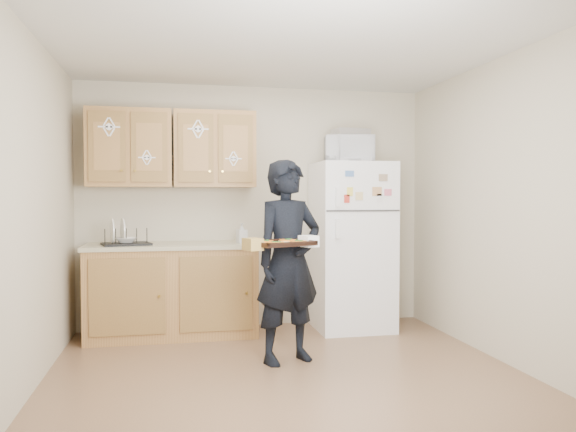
{
  "coord_description": "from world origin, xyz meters",
  "views": [
    {
      "loc": [
        -0.84,
        -4.05,
        1.36
      ],
      "look_at": [
        0.08,
        0.45,
        1.2
      ],
      "focal_mm": 35.0,
      "sensor_mm": 36.0,
      "label": 1
    }
  ],
  "objects": [
    {
      "name": "base_cabinet",
      "position": [
        -0.85,
        1.48,
        0.43
      ],
      "size": [
        1.6,
        0.6,
        0.86
      ],
      "primitive_type": "cube",
      "color": "brown",
      "rests_on": "floor"
    },
    {
      "name": "pizza_front_right",
      "position": [
        0.09,
        0.12,
        1.01
      ],
      "size": [
        0.15,
        0.15,
        0.02
      ],
      "primitive_type": "cylinder",
      "color": "orange",
      "rests_on": "baking_tray"
    },
    {
      "name": "cereal_box",
      "position": [
        1.47,
        1.67,
        0.16
      ],
      "size": [
        0.2,
        0.07,
        0.32
      ],
      "primitive_type": "cube",
      "color": "gold",
      "rests_on": "floor"
    },
    {
      "name": "baking_tray",
      "position": [
        -0.03,
        0.15,
        0.99
      ],
      "size": [
        0.54,
        0.47,
        0.04
      ],
      "primitive_type": "cube",
      "rotation": [
        0.0,
        0.0,
        0.38
      ],
      "color": "black",
      "rests_on": "person"
    },
    {
      "name": "wall_back",
      "position": [
        0.0,
        1.8,
        1.25
      ],
      "size": [
        3.6,
        0.04,
        2.5
      ],
      "primitive_type": "cube",
      "color": "#C0B59C",
      "rests_on": "floor"
    },
    {
      "name": "foil_pan",
      "position": [
        0.93,
        1.41,
        2.0
      ],
      "size": [
        0.37,
        0.28,
        0.07
      ],
      "primitive_type": "cube",
      "rotation": [
        0.0,
        0.0,
        0.11
      ],
      "color": "silver",
      "rests_on": "microwave"
    },
    {
      "name": "upper_cab_left",
      "position": [
        -1.25,
        1.61,
        1.83
      ],
      "size": [
        0.8,
        0.33,
        0.75
      ],
      "primitive_type": "cube",
      "color": "brown",
      "rests_on": "wall_back"
    },
    {
      "name": "upper_cab_right",
      "position": [
        -0.43,
        1.61,
        1.83
      ],
      "size": [
        0.8,
        0.33,
        0.75
      ],
      "primitive_type": "cube",
      "color": "brown",
      "rests_on": "wall_back"
    },
    {
      "name": "dish_rack",
      "position": [
        -1.27,
        1.41,
        0.99
      ],
      "size": [
        0.49,
        0.42,
        0.17
      ],
      "primitive_type": "cube",
      "rotation": [
        0.0,
        0.0,
        0.25
      ],
      "color": "black",
      "rests_on": "countertop"
    },
    {
      "name": "refrigerator",
      "position": [
        0.95,
        1.43,
        0.85
      ],
      "size": [
        0.75,
        0.7,
        1.7
      ],
      "primitive_type": "cube",
      "color": "white",
      "rests_on": "floor"
    },
    {
      "name": "pizza_back_left",
      "position": [
        -0.15,
        0.18,
        1.01
      ],
      "size": [
        0.15,
        0.15,
        0.02
      ],
      "primitive_type": "cylinder",
      "color": "orange",
      "rests_on": "baking_tray"
    },
    {
      "name": "wall_left",
      "position": [
        -1.8,
        0.0,
        1.25
      ],
      "size": [
        0.04,
        3.6,
        2.5
      ],
      "primitive_type": "cube",
      "color": "#C0B59C",
      "rests_on": "floor"
    },
    {
      "name": "bowl",
      "position": [
        -1.27,
        1.41,
        0.95
      ],
      "size": [
        0.21,
        0.21,
        0.05
      ],
      "primitive_type": "imported",
      "rotation": [
        0.0,
        0.0,
        0.05
      ],
      "color": "silver",
      "rests_on": "dish_rack"
    },
    {
      "name": "floor",
      "position": [
        0.0,
        0.0,
        0.0
      ],
      "size": [
        3.6,
        3.6,
        0.0
      ],
      "primitive_type": "plane",
      "color": "brown",
      "rests_on": "ground"
    },
    {
      "name": "microwave",
      "position": [
        0.9,
        1.38,
        1.83
      ],
      "size": [
        0.53,
        0.4,
        0.27
      ],
      "primitive_type": "imported",
      "rotation": [
        0.0,
        0.0,
        -0.17
      ],
      "color": "white",
      "rests_on": "refrigerator"
    },
    {
      "name": "person",
      "position": [
        0.08,
        0.42,
        0.83
      ],
      "size": [
        0.71,
        0.59,
        1.66
      ],
      "primitive_type": "imported",
      "rotation": [
        0.0,
        0.0,
        0.38
      ],
      "color": "black",
      "rests_on": "floor"
    },
    {
      "name": "ceiling",
      "position": [
        0.0,
        0.0,
        2.5
      ],
      "size": [
        3.6,
        3.6,
        0.0
      ],
      "primitive_type": "plane",
      "color": "silver",
      "rests_on": "wall_back"
    },
    {
      "name": "wall_front",
      "position": [
        0.0,
        -1.8,
        1.25
      ],
      "size": [
        3.6,
        0.04,
        2.5
      ],
      "primitive_type": "cube",
      "color": "#C0B59C",
      "rests_on": "floor"
    },
    {
      "name": "soap_bottle",
      "position": [
        -0.18,
        1.43,
        1.0
      ],
      "size": [
        0.11,
        0.11,
        0.19
      ],
      "primitive_type": "imported",
      "rotation": [
        0.0,
        0.0,
        0.29
      ],
      "color": "white",
      "rests_on": "countertop"
    },
    {
      "name": "pizza_back_right",
      "position": [
        0.04,
        0.25,
        1.01
      ],
      "size": [
        0.15,
        0.15,
        0.02
      ],
      "primitive_type": "cylinder",
      "color": "orange",
      "rests_on": "baking_tray"
    },
    {
      "name": "countertop",
      "position": [
        -0.85,
        1.48,
        0.88
      ],
      "size": [
        1.64,
        0.64,
        0.04
      ],
      "primitive_type": "cube",
      "color": "#B6AF8C",
      "rests_on": "base_cabinet"
    },
    {
      "name": "wall_right",
      "position": [
        1.8,
        0.0,
        1.25
      ],
      "size": [
        0.04,
        3.6,
        2.5
      ],
      "primitive_type": "cube",
      "color": "#C0B59C",
      "rests_on": "floor"
    },
    {
      "name": "pizza_front_left",
      "position": [
        -0.1,
        0.04,
        1.01
      ],
      "size": [
        0.15,
        0.15,
        0.02
      ],
      "primitive_type": "cylinder",
      "color": "orange",
      "rests_on": "baking_tray"
    }
  ]
}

